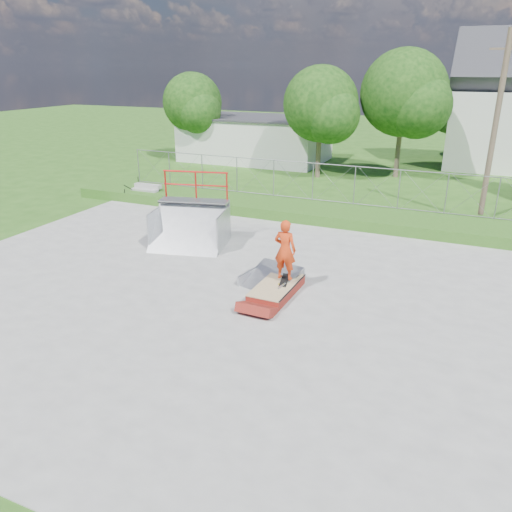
{
  "coord_description": "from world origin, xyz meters",
  "views": [
    {
      "loc": [
        6.85,
        -12.01,
        6.58
      ],
      "look_at": [
        1.15,
        1.09,
        1.1
      ],
      "focal_mm": 35.0,
      "sensor_mm": 36.0,
      "label": 1
    }
  ],
  "objects": [
    {
      "name": "grind_box",
      "position": [
        1.89,
        0.96,
        0.16
      ],
      "size": [
        1.13,
        2.24,
        0.33
      ],
      "rotation": [
        0.0,
        0.0,
        -0.03
      ],
      "color": "maroon",
      "rests_on": "concrete_pad"
    },
    {
      "name": "tree_center",
      "position": [
        2.78,
        19.81,
        4.85
      ],
      "size": [
        5.44,
        5.12,
        7.6
      ],
      "color": "brown",
      "rests_on": "ground"
    },
    {
      "name": "ground",
      "position": [
        0.0,
        0.0,
        0.0
      ],
      "size": [
        120.0,
        120.0,
        0.0
      ],
      "primitive_type": "plane",
      "color": "#2C5919",
      "rests_on": "ground"
    },
    {
      "name": "tree_left_near",
      "position": [
        -1.75,
        17.83,
        4.24
      ],
      "size": [
        4.76,
        4.48,
        6.65
      ],
      "color": "brown",
      "rests_on": "ground"
    },
    {
      "name": "chain_link_fence",
      "position": [
        0.0,
        10.5,
        1.4
      ],
      "size": [
        20.0,
        0.06,
        1.8
      ],
      "primitive_type": null,
      "color": "gray",
      "rests_on": "grass_berm"
    },
    {
      "name": "concrete_pad",
      "position": [
        0.0,
        0.0,
        0.02
      ],
      "size": [
        20.0,
        16.0,
        0.04
      ],
      "primitive_type": "cube",
      "color": "gray",
      "rests_on": "ground"
    },
    {
      "name": "skateboard",
      "position": [
        2.04,
        1.24,
        0.37
      ],
      "size": [
        0.36,
        0.82,
        0.13
      ],
      "primitive_type": "cube",
      "rotation": [
        0.14,
        0.0,
        0.18
      ],
      "color": "black",
      "rests_on": "grind_box"
    },
    {
      "name": "concrete_stairs",
      "position": [
        -8.5,
        8.7,
        0.4
      ],
      "size": [
        1.5,
        1.6,
        0.8
      ],
      "primitive_type": null,
      "color": "gray",
      "rests_on": "ground"
    },
    {
      "name": "grass_berm",
      "position": [
        0.0,
        9.5,
        0.25
      ],
      "size": [
        24.0,
        3.0,
        0.5
      ],
      "primitive_type": "cube",
      "color": "#2C5919",
      "rests_on": "ground"
    },
    {
      "name": "quarter_pipe",
      "position": [
        -2.77,
        3.66,
        1.36
      ],
      "size": [
        3.16,
        2.84,
        2.72
      ],
      "primitive_type": null,
      "rotation": [
        0.0,
        0.0,
        0.22
      ],
      "color": "#9FA1A7",
      "rests_on": "concrete_pad"
    },
    {
      "name": "utility_pole",
      "position": [
        7.5,
        12.0,
        4.0
      ],
      "size": [
        0.24,
        0.24,
        8.0
      ],
      "primitive_type": "cylinder",
      "color": "brown",
      "rests_on": "ground"
    },
    {
      "name": "skater",
      "position": [
        2.04,
        1.24,
        1.31
      ],
      "size": [
        0.69,
        0.46,
        1.87
      ],
      "primitive_type": "imported",
      "rotation": [
        0.0,
        0.0,
        3.13
      ],
      "color": "red",
      "rests_on": "grind_box"
    },
    {
      "name": "tree_left_far",
      "position": [
        -11.77,
        19.85,
        3.94
      ],
      "size": [
        4.42,
        4.16,
        6.18
      ],
      "color": "brown",
      "rests_on": "ground"
    },
    {
      "name": "flat_bank_ramp",
      "position": [
        1.47,
        1.56,
        0.24
      ],
      "size": [
        1.81,
        1.89,
        0.47
      ],
      "primitive_type": null,
      "rotation": [
        0.0,
        0.0,
        -0.18
      ],
      "color": "#9FA1A7",
      "rests_on": "concrete_pad"
    },
    {
      "name": "utility_building_flat",
      "position": [
        -8.0,
        22.0,
        1.5
      ],
      "size": [
        10.0,
        6.0,
        3.0
      ],
      "primitive_type": "cube",
      "color": "silver",
      "rests_on": "ground"
    },
    {
      "name": "tree_back_mid",
      "position": [
        5.21,
        27.86,
        3.63
      ],
      "size": [
        4.08,
        3.84,
        5.7
      ],
      "color": "brown",
      "rests_on": "ground"
    }
  ]
}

